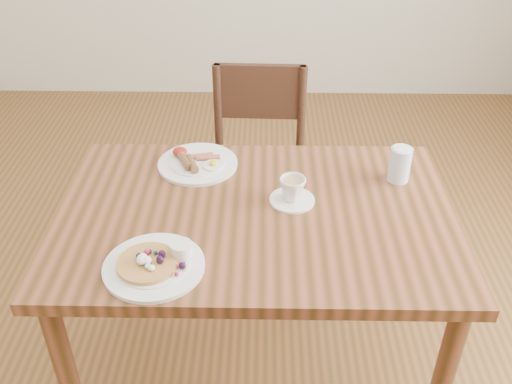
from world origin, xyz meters
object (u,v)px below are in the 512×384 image
water_glass (400,164)px  dining_table (256,237)px  breakfast_plate (196,163)px  teacup_saucer (292,191)px  pancake_plate (155,263)px  chair_far (258,162)px

water_glass → dining_table: bearing=-158.4°
water_glass → breakfast_plate: bearing=173.4°
breakfast_plate → teacup_saucer: size_ratio=1.93×
pancake_plate → teacup_saucer: 0.49m
pancake_plate → breakfast_plate: (0.06, 0.52, -0.00)m
teacup_saucer → water_glass: bearing=20.1°
chair_far → water_glass: chair_far is taller
pancake_plate → water_glass: water_glass is taller
dining_table → pancake_plate: 0.38m
pancake_plate → breakfast_plate: 0.52m
breakfast_plate → teacup_saucer: 0.38m
chair_far → teacup_saucer: 0.72m
breakfast_plate → teacup_saucer: teacup_saucer is taller
pancake_plate → water_glass: (0.72, 0.44, 0.04)m
teacup_saucer → dining_table: bearing=-153.8°
dining_table → water_glass: bearing=21.6°
teacup_saucer → pancake_plate: bearing=-140.0°
teacup_saucer → water_glass: water_glass is taller
pancake_plate → breakfast_plate: bearing=83.9°
chair_far → breakfast_plate: chair_far is taller
dining_table → chair_far: size_ratio=1.36×
pancake_plate → teacup_saucer: (0.37, 0.31, 0.02)m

